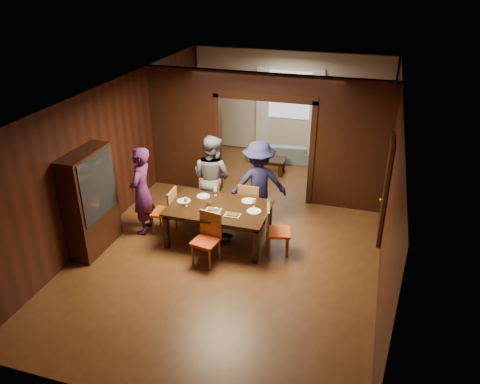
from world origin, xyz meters
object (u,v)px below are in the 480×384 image
(dining_table, at_px, (219,224))
(chair_far_r, at_px, (251,203))
(chair_near, at_px, (206,240))
(chair_left, at_px, (164,211))
(person_navy, at_px, (259,183))
(coffee_table, at_px, (270,165))
(person_purple, at_px, (142,191))
(chair_far_l, at_px, (213,196))
(sofa, at_px, (282,152))
(hutch, at_px, (91,202))
(person_grey, at_px, (212,177))
(chair_right, at_px, (278,230))

(dining_table, bearing_deg, chair_far_r, 63.61)
(chair_near, bearing_deg, chair_left, 156.67)
(person_navy, distance_m, coffee_table, 2.68)
(person_purple, xyz_separation_m, chair_far_l, (1.15, 0.98, -0.43))
(dining_table, height_order, chair_near, chair_near)
(person_purple, relative_size, sofa, 1.03)
(chair_far_r, distance_m, hutch, 3.18)
(person_grey, distance_m, dining_table, 1.16)
(person_grey, relative_size, chair_right, 1.91)
(chair_right, bearing_deg, person_purple, 75.34)
(dining_table, distance_m, hutch, 2.45)
(chair_far_l, distance_m, hutch, 2.57)
(chair_left, relative_size, chair_far_r, 1.00)
(chair_far_l, bearing_deg, chair_left, 51.64)
(chair_left, height_order, chair_far_r, same)
(chair_right, relative_size, chair_far_l, 1.00)
(coffee_table, distance_m, chair_near, 4.32)
(coffee_table, bearing_deg, person_navy, -82.00)
(chair_right, bearing_deg, person_navy, 17.76)
(chair_left, distance_m, hutch, 1.46)
(sofa, height_order, chair_left, chair_left)
(sofa, xyz_separation_m, chair_left, (-1.48, -4.43, 0.23))
(chair_left, relative_size, chair_far_l, 1.00)
(dining_table, distance_m, coffee_table, 3.54)
(coffee_table, relative_size, chair_far_l, 0.82)
(coffee_table, xyz_separation_m, chair_left, (-1.36, -3.53, 0.28))
(person_purple, relative_size, chair_right, 1.88)
(person_grey, height_order, chair_far_l, person_grey)
(person_purple, bearing_deg, person_grey, 125.93)
(person_grey, relative_size, chair_far_r, 1.91)
(dining_table, height_order, chair_right, chair_right)
(hutch, bearing_deg, person_grey, 46.78)
(chair_near, bearing_deg, person_navy, 83.05)
(coffee_table, bearing_deg, chair_left, -111.05)
(sofa, height_order, dining_table, dining_table)
(sofa, relative_size, hutch, 0.88)
(person_navy, bearing_deg, chair_far_r, 24.97)
(sofa, height_order, hutch, hutch)
(sofa, distance_m, dining_table, 4.45)
(dining_table, xyz_separation_m, chair_far_l, (-0.45, 0.90, 0.10))
(person_navy, height_order, hutch, hutch)
(person_grey, height_order, hutch, hutch)
(chair_right, bearing_deg, dining_table, 71.84)
(person_purple, xyz_separation_m, dining_table, (1.59, 0.08, -0.53))
(person_purple, bearing_deg, chair_near, 60.85)
(coffee_table, bearing_deg, person_grey, -103.91)
(dining_table, height_order, chair_far_r, chair_far_r)
(person_purple, xyz_separation_m, chair_right, (2.80, 0.01, -0.43))
(dining_table, height_order, chair_far_l, chair_far_l)
(person_grey, relative_size, coffee_table, 2.31)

